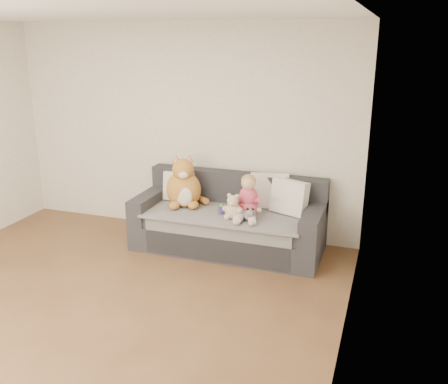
# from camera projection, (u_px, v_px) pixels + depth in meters

# --- Properties ---
(room_shell) EXTENTS (5.00, 5.00, 5.00)m
(room_shell) POSITION_uv_depth(u_px,v_px,m) (88.00, 171.00, 4.36)
(room_shell) COLOR brown
(room_shell) RESTS_ON ground
(sofa) EXTENTS (2.20, 0.94, 0.85)m
(sofa) POSITION_uv_depth(u_px,v_px,m) (229.00, 223.00, 5.90)
(sofa) COLOR #28282D
(sofa) RESTS_ON ground
(cushion_left) EXTENTS (0.40, 0.22, 0.36)m
(cushion_left) POSITION_uv_depth(u_px,v_px,m) (179.00, 186.00, 6.17)
(cushion_left) COLOR silver
(cushion_left) RESTS_ON sofa
(cushion_right_back) EXTENTS (0.49, 0.30, 0.43)m
(cushion_right_back) POSITION_uv_depth(u_px,v_px,m) (269.00, 190.00, 5.89)
(cushion_right_back) COLOR silver
(cushion_right_back) RESTS_ON sofa
(cushion_right_front) EXTENTS (0.47, 0.33, 0.41)m
(cushion_right_front) POSITION_uv_depth(u_px,v_px,m) (289.00, 197.00, 5.68)
(cushion_right_front) COLOR silver
(cushion_right_front) RESTS_ON sofa
(toddler) EXTENTS (0.34, 0.49, 0.48)m
(toddler) POSITION_uv_depth(u_px,v_px,m) (248.00, 199.00, 5.60)
(toddler) COLOR #D34A6A
(toddler) RESTS_ON sofa
(plush_cat) EXTENTS (0.51, 0.52, 0.65)m
(plush_cat) POSITION_uv_depth(u_px,v_px,m) (184.00, 186.00, 5.94)
(plush_cat) COLOR #A56624
(plush_cat) RESTS_ON sofa
(teddy_bear) EXTENTS (0.24, 0.17, 0.30)m
(teddy_bear) POSITION_uv_depth(u_px,v_px,m) (233.00, 209.00, 5.54)
(teddy_bear) COLOR #CCBA8D
(teddy_bear) RESTS_ON sofa
(plush_cow) EXTENTS (0.14, 0.21, 0.17)m
(plush_cow) POSITION_uv_depth(u_px,v_px,m) (250.00, 215.00, 5.48)
(plush_cow) COLOR white
(plush_cow) RESTS_ON sofa
(sippy_cup) EXTENTS (0.11, 0.08, 0.12)m
(sippy_cup) POSITION_uv_depth(u_px,v_px,m) (222.00, 208.00, 5.71)
(sippy_cup) COLOR #413590
(sippy_cup) RESTS_ON sofa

